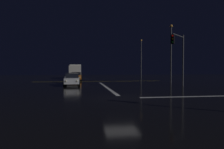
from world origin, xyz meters
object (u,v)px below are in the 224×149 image
Objects in this scene: sedan_silver at (72,78)px; streetlamp_right_near at (171,49)px; sedan_white at (72,79)px; sedan_orange at (76,76)px; traffic_signal_ne at (179,50)px; streetlamp_right_far at (141,56)px; box_truck at (75,71)px.

streetlamp_right_near is at bearing -10.16° from sedan_silver.
sedan_white and sedan_orange have the same top height.
traffic_signal_ne is at bearing -15.58° from sedan_white.
sedan_silver is (-0.28, 5.36, 0.00)m from sedan_white.
sedan_silver is 16.24m from traffic_signal_ne.
traffic_signal_ne is 22.35m from streetlamp_right_far.
sedan_orange is 0.52× the size of box_truck.
sedan_orange is 17.22m from streetlamp_right_near.
box_truck is at bearing 90.08° from sedan_white.
sedan_silver is at bearing 145.69° from traffic_signal_ne.
traffic_signal_ne is (13.08, -8.93, 3.59)m from sedan_silver.
streetlamp_right_far is (14.28, 7.39, 4.26)m from sedan_orange.
streetlamp_right_near is at bearing 10.50° from sedan_white.
sedan_white is 0.49× the size of streetlamp_right_near.
sedan_silver is 0.50× the size of streetlamp_right_far.
sedan_silver is 5.98m from sedan_orange.
box_truck is at bearing 88.95° from sedan_silver.
streetlamp_right_far is (14.85, 13.34, 4.26)m from sedan_silver.
streetlamp_right_far is 16.00m from streetlamp_right_near.
sedan_orange is at bearing 88.56° from sedan_white.
traffic_signal_ne is at bearing -34.31° from sedan_silver.
streetlamp_right_far is at bearing 52.08° from sedan_white.
streetlamp_right_near is (0.00, -16.00, 0.03)m from streetlamp_right_far.
sedan_orange is 19.77m from traffic_signal_ne.
traffic_signal_ne reaches higher than box_truck.
box_truck is at bearing 131.25° from streetlamp_right_near.
traffic_signal_ne is at bearing -49.94° from sedan_orange.
sedan_white is 24.08m from streetlamp_right_far.
sedan_orange is 0.67× the size of traffic_signal_ne.
box_truck is 14.99m from streetlamp_right_far.
sedan_orange is at bearing 130.06° from traffic_signal_ne.
sedan_white is 0.67× the size of traffic_signal_ne.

